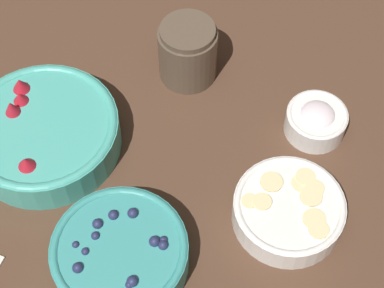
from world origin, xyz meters
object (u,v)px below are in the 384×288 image
at_px(bowl_strawberries, 43,132).
at_px(jar_chocolate, 188,53).
at_px(bowl_bananas, 289,209).
at_px(bowl_cream, 316,120).
at_px(bowl_blueberries, 120,254).

relative_size(bowl_strawberries, jar_chocolate, 2.21).
height_order(bowl_bananas, bowl_cream, bowl_cream).
distance_m(bowl_blueberries, bowl_cream, 0.37).
bearing_deg(bowl_strawberries, bowl_blueberries, 132.84).
bearing_deg(jar_chocolate, bowl_bananas, 127.52).
distance_m(bowl_bananas, jar_chocolate, 0.31).
relative_size(bowl_bananas, bowl_cream, 1.67).
xyz_separation_m(bowl_strawberries, bowl_bananas, (-0.38, 0.07, -0.01)).
height_order(bowl_blueberries, bowl_cream, bowl_blueberries).
xyz_separation_m(bowl_strawberries, bowl_cream, (-0.41, -0.10, -0.01)).
height_order(bowl_strawberries, bowl_cream, bowl_strawberries).
bearing_deg(bowl_cream, bowl_strawberries, 13.47).
bearing_deg(jar_chocolate, bowl_blueberries, 84.87).
xyz_separation_m(bowl_strawberries, bowl_blueberries, (-0.16, 0.18, -0.00)).
bearing_deg(bowl_blueberries, bowl_cream, -132.46).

